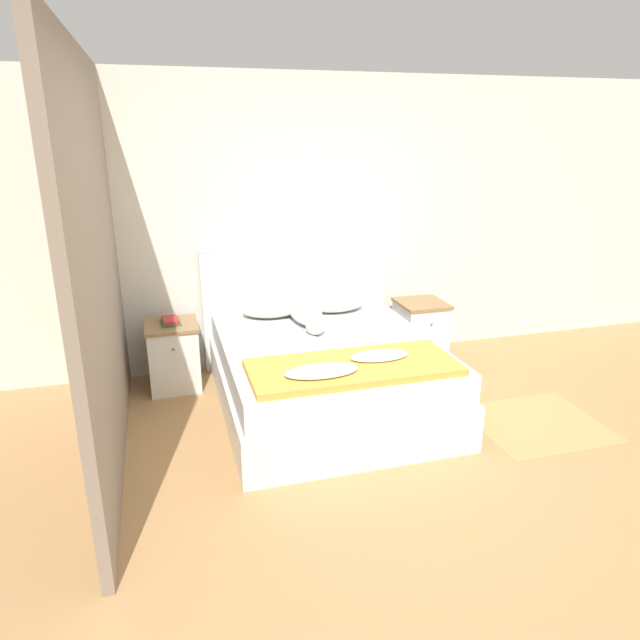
{
  "coord_description": "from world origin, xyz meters",
  "views": [
    {
      "loc": [
        -1.21,
        -2.82,
        2.08
      ],
      "look_at": [
        -0.03,
        1.27,
        0.66
      ],
      "focal_mm": 32.0,
      "sensor_mm": 36.0,
      "label": 1
    }
  ],
  "objects_px": {
    "bed": "(327,374)",
    "book_stack": "(170,321)",
    "nightstand_right": "(420,331)",
    "dog": "(306,313)",
    "pillow_right": "(334,304)",
    "pillow_left": "(272,309)",
    "nightstand_left": "(174,355)"
  },
  "relations": [
    {
      "from": "bed",
      "to": "book_stack",
      "type": "xyz_separation_m",
      "value": [
        -1.14,
        0.71,
        0.31
      ]
    },
    {
      "from": "book_stack",
      "to": "bed",
      "type": "bearing_deg",
      "value": -31.94
    },
    {
      "from": "nightstand_right",
      "to": "book_stack",
      "type": "bearing_deg",
      "value": 179.88
    },
    {
      "from": "book_stack",
      "to": "dog",
      "type": "bearing_deg",
      "value": -13.85
    },
    {
      "from": "pillow_right",
      "to": "book_stack",
      "type": "xyz_separation_m",
      "value": [
        -1.42,
        -0.01,
        -0.03
      ]
    },
    {
      "from": "pillow_left",
      "to": "book_stack",
      "type": "relative_size",
      "value": 2.26
    },
    {
      "from": "nightstand_right",
      "to": "dog",
      "type": "height_order",
      "value": "dog"
    },
    {
      "from": "pillow_left",
      "to": "dog",
      "type": "relative_size",
      "value": 0.63
    },
    {
      "from": "dog",
      "to": "pillow_left",
      "type": "bearing_deg",
      "value": 130.52
    },
    {
      "from": "book_stack",
      "to": "pillow_right",
      "type": "bearing_deg",
      "value": 0.37
    },
    {
      "from": "pillow_right",
      "to": "dog",
      "type": "height_order",
      "value": "dog"
    },
    {
      "from": "nightstand_right",
      "to": "pillow_right",
      "type": "bearing_deg",
      "value": 179.06
    },
    {
      "from": "nightstand_right",
      "to": "pillow_left",
      "type": "distance_m",
      "value": 1.45
    },
    {
      "from": "bed",
      "to": "pillow_left",
      "type": "relative_size",
      "value": 3.65
    },
    {
      "from": "pillow_left",
      "to": "dog",
      "type": "bearing_deg",
      "value": -49.48
    },
    {
      "from": "pillow_right",
      "to": "dog",
      "type": "distance_m",
      "value": 0.43
    },
    {
      "from": "dog",
      "to": "book_stack",
      "type": "xyz_separation_m",
      "value": [
        -1.09,
        0.27,
        -0.06
      ]
    },
    {
      "from": "bed",
      "to": "pillow_right",
      "type": "relative_size",
      "value": 3.65
    },
    {
      "from": "pillow_right",
      "to": "book_stack",
      "type": "distance_m",
      "value": 1.42
    },
    {
      "from": "nightstand_left",
      "to": "nightstand_right",
      "type": "bearing_deg",
      "value": 0.0
    },
    {
      "from": "nightstand_right",
      "to": "pillow_right",
      "type": "height_order",
      "value": "pillow_right"
    },
    {
      "from": "nightstand_right",
      "to": "book_stack",
      "type": "distance_m",
      "value": 2.29
    },
    {
      "from": "bed",
      "to": "book_stack",
      "type": "distance_m",
      "value": 1.37
    },
    {
      "from": "pillow_left",
      "to": "pillow_right",
      "type": "relative_size",
      "value": 1.0
    },
    {
      "from": "dog",
      "to": "book_stack",
      "type": "height_order",
      "value": "dog"
    },
    {
      "from": "nightstand_right",
      "to": "bed",
      "type": "bearing_deg",
      "value": -148.14
    },
    {
      "from": "bed",
      "to": "pillow_left",
      "type": "xyz_separation_m",
      "value": [
        -0.28,
        0.72,
        0.34
      ]
    },
    {
      "from": "pillow_left",
      "to": "nightstand_left",
      "type": "bearing_deg",
      "value": -179.06
    },
    {
      "from": "bed",
      "to": "nightstand_right",
      "type": "distance_m",
      "value": 1.33
    },
    {
      "from": "nightstand_right",
      "to": "dog",
      "type": "bearing_deg",
      "value": -167.38
    },
    {
      "from": "nightstand_left",
      "to": "dog",
      "type": "bearing_deg",
      "value": -13.66
    },
    {
      "from": "bed",
      "to": "dog",
      "type": "height_order",
      "value": "dog"
    }
  ]
}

